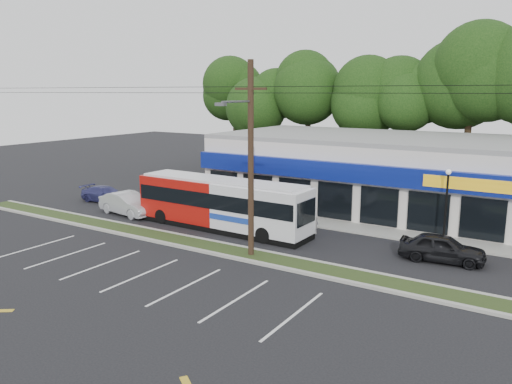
{
  "coord_description": "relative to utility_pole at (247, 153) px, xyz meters",
  "views": [
    {
      "loc": [
        16.51,
        -19.93,
        8.47
      ],
      "look_at": [
        0.79,
        5.0,
        2.52
      ],
      "focal_mm": 35.0,
      "sensor_mm": 36.0,
      "label": 1
    }
  ],
  "objects": [
    {
      "name": "grass_strip",
      "position": [
        -2.83,
        0.07,
        -5.35
      ],
      "size": [
        40.0,
        1.6,
        0.12
      ],
      "primitive_type": "cube",
      "color": "#233214",
      "rests_on": "ground"
    },
    {
      "name": "tree_line",
      "position": [
        1.17,
        25.07,
        3.0
      ],
      "size": [
        46.76,
        6.76,
        11.83
      ],
      "color": "black",
      "rests_on": "ground"
    },
    {
      "name": "ground",
      "position": [
        -2.83,
        -0.93,
        -5.41
      ],
      "size": [
        120.0,
        120.0,
        0.0
      ],
      "primitive_type": "plane",
      "color": "black",
      "rests_on": "ground"
    },
    {
      "name": "curb_south",
      "position": [
        -2.83,
        -0.78,
        -5.34
      ],
      "size": [
        40.0,
        0.25,
        0.14
      ],
      "primitive_type": "cube",
      "color": "#9E9E93",
      "rests_on": "ground"
    },
    {
      "name": "pedestrian_a",
      "position": [
        1.06,
        5.59,
        -4.49
      ],
      "size": [
        0.8,
        0.77,
        1.85
      ],
      "primitive_type": "imported",
      "rotation": [
        0.0,
        0.0,
        3.83
      ],
      "color": "beige",
      "rests_on": "ground"
    },
    {
      "name": "utility_pole",
      "position": [
        0.0,
        0.0,
        0.0
      ],
      "size": [
        50.0,
        2.77,
        10.0
      ],
      "color": "black",
      "rests_on": "ground"
    },
    {
      "name": "lamp_post",
      "position": [
        8.17,
        7.87,
        -2.74
      ],
      "size": [
        0.3,
        0.3,
        4.25
      ],
      "color": "black",
      "rests_on": "ground"
    },
    {
      "name": "curb_north",
      "position": [
        -2.83,
        0.92,
        -5.34
      ],
      "size": [
        40.0,
        0.25,
        0.14
      ],
      "primitive_type": "cube",
      "color": "#9E9E93",
      "rests_on": "ground"
    },
    {
      "name": "car_silver",
      "position": [
        -11.98,
        3.06,
        -4.63
      ],
      "size": [
        4.92,
        2.26,
        1.56
      ],
      "primitive_type": "imported",
      "rotation": [
        0.0,
        0.0,
        1.44
      ],
      "color": "#B1B3BA",
      "rests_on": "ground"
    },
    {
      "name": "pedestrian_b",
      "position": [
        -0.83,
        7.57,
        -4.55
      ],
      "size": [
        0.87,
        0.7,
        1.72
      ],
      "primitive_type": "imported",
      "rotation": [
        0.0,
        0.0,
        3.08
      ],
      "color": "#BDB1AA",
      "rests_on": "ground"
    },
    {
      "name": "car_dark",
      "position": [
        8.77,
        4.57,
        -4.7
      ],
      "size": [
        4.33,
        2.11,
        1.42
      ],
      "primitive_type": "imported",
      "rotation": [
        0.0,
        0.0,
        1.68
      ],
      "color": "black",
      "rests_on": "ground"
    },
    {
      "name": "car_blue",
      "position": [
        -16.52,
        5.04,
        -4.8
      ],
      "size": [
        4.33,
        1.95,
        1.23
      ],
      "primitive_type": "imported",
      "rotation": [
        0.0,
        0.0,
        1.63
      ],
      "color": "navy",
      "rests_on": "ground"
    },
    {
      "name": "metrobus",
      "position": [
        -4.23,
        3.57,
        -3.73
      ],
      "size": [
        11.86,
        2.73,
        3.17
      ],
      "rotation": [
        0.0,
        0.0,
        -0.02
      ],
      "color": "#A4110C",
      "rests_on": "ground"
    },
    {
      "name": "sidewalk",
      "position": [
        2.17,
        8.07,
        -5.36
      ],
      "size": [
        32.0,
        2.2,
        0.1
      ],
      "primitive_type": "cube",
      "color": "#9E9E93",
      "rests_on": "ground"
    },
    {
      "name": "strip_mall",
      "position": [
        2.67,
        14.99,
        -2.76
      ],
      "size": [
        25.0,
        12.55,
        5.3
      ],
      "color": "silver",
      "rests_on": "ground"
    }
  ]
}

